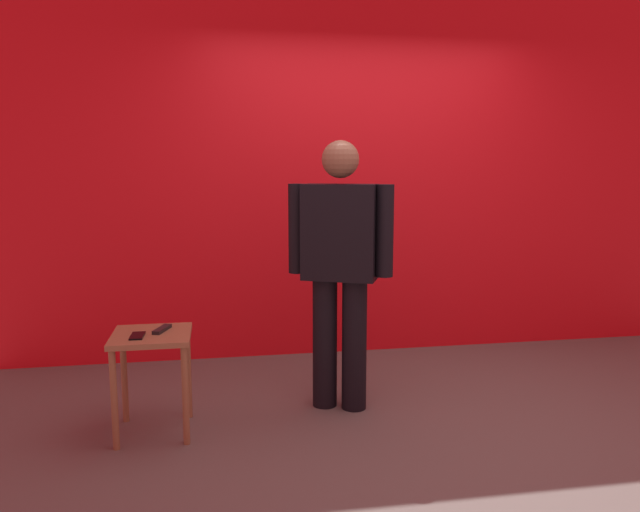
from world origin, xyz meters
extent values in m
plane|color=#59544F|center=(0.00, 0.00, 0.00)|extent=(12.00, 12.00, 0.00)
cube|color=red|center=(0.00, 1.55, 1.70)|extent=(5.62, 0.12, 3.39)
cylinder|color=black|center=(-0.52, 0.41, 0.41)|extent=(0.20, 0.20, 0.81)
cylinder|color=black|center=(-0.35, 0.33, 0.41)|extent=(0.20, 0.20, 0.81)
cube|color=black|center=(-0.43, 0.37, 1.10)|extent=(0.49, 0.38, 0.58)
cube|color=red|center=(-0.38, 0.48, 1.13)|extent=(0.12, 0.06, 0.48)
cube|color=silver|center=(-0.38, 0.48, 1.11)|extent=(0.04, 0.03, 0.44)
cylinder|color=black|center=(-0.68, 0.48, 1.12)|extent=(0.14, 0.14, 0.55)
cylinder|color=black|center=(-0.19, 0.26, 1.12)|extent=(0.14, 0.14, 0.55)
sphere|color=brown|center=(-0.43, 0.37, 1.53)|extent=(0.22, 0.22, 0.22)
cube|color=olive|center=(-1.54, 0.18, 0.56)|extent=(0.43, 0.43, 0.03)
cylinder|color=olive|center=(-1.72, 0.00, 0.27)|extent=(0.04, 0.04, 0.55)
cylinder|color=olive|center=(-1.35, 0.00, 0.27)|extent=(0.04, 0.04, 0.55)
cylinder|color=olive|center=(-1.72, 0.36, 0.27)|extent=(0.04, 0.04, 0.55)
cylinder|color=olive|center=(-1.35, 0.36, 0.27)|extent=(0.04, 0.04, 0.55)
cube|color=black|center=(-1.60, 0.12, 0.58)|extent=(0.07, 0.15, 0.01)
cube|color=black|center=(-1.48, 0.22, 0.59)|extent=(0.10, 0.17, 0.02)
camera|label=1|loc=(-1.17, -3.17, 1.49)|focal=33.93mm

